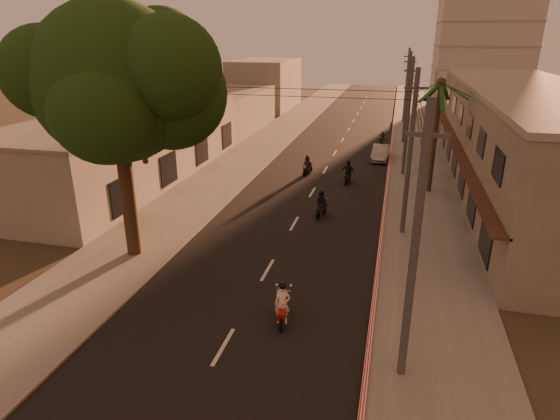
# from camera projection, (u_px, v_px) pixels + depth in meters

# --- Properties ---
(ground) EXTENTS (160.00, 160.00, 0.00)m
(ground) POSITION_uv_depth(u_px,v_px,m) (255.00, 291.00, 20.44)
(ground) COLOR #383023
(ground) RESTS_ON ground
(road) EXTENTS (10.00, 140.00, 0.02)m
(road) POSITION_uv_depth(u_px,v_px,m) (325.00, 170.00, 38.60)
(road) COLOR black
(road) RESTS_ON ground
(sidewalk_right) EXTENTS (5.00, 140.00, 0.12)m
(sidewalk_right) POSITION_uv_depth(u_px,v_px,m) (419.00, 176.00, 36.89)
(sidewalk_right) COLOR slate
(sidewalk_right) RESTS_ON ground
(sidewalk_left) EXTENTS (5.00, 140.00, 0.12)m
(sidewalk_left) POSITION_uv_depth(u_px,v_px,m) (239.00, 164.00, 40.27)
(sidewalk_left) COLOR slate
(sidewalk_left) RESTS_ON ground
(curb_stripe) EXTENTS (0.20, 60.00, 0.20)m
(curb_stripe) POSITION_uv_depth(u_px,v_px,m) (386.00, 192.00, 32.88)
(curb_stripe) COLOR red
(curb_stripe) RESTS_ON ground
(shophouse_row) EXTENTS (8.80, 34.20, 7.30)m
(shophouse_row) POSITION_uv_depth(u_px,v_px,m) (522.00, 140.00, 32.35)
(shophouse_row) COLOR gray
(shophouse_row) RESTS_ON ground
(left_building) EXTENTS (8.20, 24.20, 5.20)m
(left_building) POSITION_uv_depth(u_px,v_px,m) (131.00, 146.00, 35.38)
(left_building) COLOR gray
(left_building) RESTS_ON ground
(distant_tower) EXTENTS (12.10, 12.10, 28.00)m
(distant_tower) POSITION_uv_depth(u_px,v_px,m) (488.00, 6.00, 62.74)
(distant_tower) COLOR #B7B5B2
(distant_tower) RESTS_ON ground
(broadleaf_tree) EXTENTS (9.60, 8.70, 12.10)m
(broadleaf_tree) POSITION_uv_depth(u_px,v_px,m) (124.00, 83.00, 20.88)
(broadleaf_tree) COLOR black
(broadleaf_tree) RESTS_ON ground
(palm_tree) EXTENTS (5.00, 5.00, 8.20)m
(palm_tree) POSITION_uv_depth(u_px,v_px,m) (440.00, 89.00, 30.64)
(palm_tree) COLOR black
(palm_tree) RESTS_ON ground
(utility_poles) EXTENTS (1.20, 48.26, 9.00)m
(utility_poles) POSITION_uv_depth(u_px,v_px,m) (410.00, 91.00, 34.90)
(utility_poles) COLOR #38383A
(utility_poles) RESTS_ON ground
(filler_right) EXTENTS (8.00, 14.00, 6.00)m
(filler_right) POSITION_uv_depth(u_px,v_px,m) (471.00, 100.00, 57.09)
(filler_right) COLOR gray
(filler_right) RESTS_ON ground
(filler_left_near) EXTENTS (8.00, 14.00, 4.40)m
(filler_left_near) POSITION_uv_depth(u_px,v_px,m) (224.00, 111.00, 53.69)
(filler_left_near) COLOR gray
(filler_left_near) RESTS_ON ground
(filler_left_far) EXTENTS (8.00, 14.00, 7.00)m
(filler_left_far) POSITION_uv_depth(u_px,v_px,m) (266.00, 84.00, 69.57)
(filler_left_far) COLOR gray
(filler_left_far) RESTS_ON ground
(scooter_red) EXTENTS (0.79, 1.81, 1.78)m
(scooter_red) POSITION_uv_depth(u_px,v_px,m) (283.00, 305.00, 17.99)
(scooter_red) COLOR black
(scooter_red) RESTS_ON ground
(scooter_mid_a) EXTENTS (1.00, 1.76, 1.74)m
(scooter_mid_a) POSITION_uv_depth(u_px,v_px,m) (321.00, 205.00, 28.46)
(scooter_mid_a) COLOR black
(scooter_mid_a) RESTS_ON ground
(scooter_mid_b) EXTENTS (1.09, 1.89, 1.85)m
(scooter_mid_b) POSITION_uv_depth(u_px,v_px,m) (348.00, 173.00, 34.89)
(scooter_mid_b) COLOR black
(scooter_mid_b) RESTS_ON ground
(scooter_far_a) EXTENTS (0.98, 1.60, 1.60)m
(scooter_far_a) POSITION_uv_depth(u_px,v_px,m) (307.00, 166.00, 37.15)
(scooter_far_a) COLOR black
(scooter_far_a) RESTS_ON ground
(scooter_far_b) EXTENTS (1.28, 1.64, 1.64)m
(scooter_far_b) POSITION_uv_depth(u_px,v_px,m) (382.00, 141.00, 45.62)
(scooter_far_b) COLOR black
(scooter_far_b) RESTS_ON ground
(parked_car) EXTENTS (1.63, 4.05, 1.31)m
(parked_car) POSITION_uv_depth(u_px,v_px,m) (380.00, 153.00, 41.45)
(parked_car) COLOR gray
(parked_car) RESTS_ON ground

